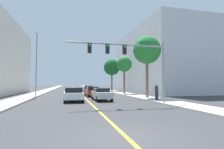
# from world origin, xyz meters

# --- Properties ---
(ground) EXTENTS (192.00, 192.00, 0.00)m
(ground) POSITION_xyz_m (0.00, 42.00, 0.00)
(ground) COLOR #38383A
(sidewalk_left) EXTENTS (2.56, 168.00, 0.15)m
(sidewalk_left) POSITION_xyz_m (-7.47, 42.00, 0.07)
(sidewalk_left) COLOR #B2ADA3
(sidewalk_left) RESTS_ON ground
(sidewalk_right) EXTENTS (2.56, 168.00, 0.15)m
(sidewalk_right) POSITION_xyz_m (7.47, 42.00, 0.07)
(sidewalk_right) COLOR beige
(sidewalk_right) RESTS_ON ground
(lane_marking_center) EXTENTS (0.16, 144.00, 0.01)m
(lane_marking_center) POSITION_xyz_m (0.00, 42.00, 0.00)
(lane_marking_center) COLOR yellow
(lane_marking_center) RESTS_ON ground
(building_right_near) EXTENTS (14.25, 25.63, 13.17)m
(building_right_near) POSITION_xyz_m (18.07, 29.64, 6.59)
(building_right_near) COLOR silver
(building_right_near) RESTS_ON ground
(traffic_signal_mast) EXTENTS (9.05, 0.36, 5.69)m
(traffic_signal_mast) POSITION_xyz_m (3.47, 8.86, 4.37)
(traffic_signal_mast) COLOR gray
(traffic_signal_mast) RESTS_ON sidewalk_right
(street_lamp) EXTENTS (0.56, 0.28, 9.20)m
(street_lamp) POSITION_xyz_m (-6.69, 21.58, 5.18)
(street_lamp) COLOR gray
(street_lamp) RESTS_ON sidewalk_left
(palm_near) EXTENTS (3.52, 3.52, 7.74)m
(palm_near) POSITION_xyz_m (7.54, 14.46, 6.07)
(palm_near) COLOR brown
(palm_near) RESTS_ON sidewalk_right
(palm_mid) EXTENTS (2.68, 2.68, 6.44)m
(palm_mid) POSITION_xyz_m (7.34, 23.31, 5.17)
(palm_mid) COLOR brown
(palm_mid) RESTS_ON sidewalk_right
(palm_far) EXTENTS (3.59, 3.59, 7.12)m
(palm_far) POSITION_xyz_m (7.24, 32.16, 5.44)
(palm_far) COLOR brown
(palm_far) RESTS_ON sidewalk_right
(car_white) EXTENTS (1.99, 4.00, 1.46)m
(car_white) POSITION_xyz_m (-1.54, 12.93, 0.75)
(car_white) COLOR white
(car_white) RESTS_ON ground
(car_red) EXTENTS (1.89, 4.51, 1.40)m
(car_red) POSITION_xyz_m (1.32, 19.88, 0.73)
(car_red) COLOR red
(car_red) RESTS_ON ground
(car_silver) EXTENTS (1.82, 4.20, 1.38)m
(car_silver) POSITION_xyz_m (1.53, 13.38, 0.72)
(car_silver) COLOR #BCBCC1
(car_silver) RESTS_ON ground
(car_blue) EXTENTS (1.91, 3.99, 1.40)m
(car_blue) POSITION_xyz_m (1.83, 29.64, 0.74)
(car_blue) COLOR #1E389E
(car_blue) RESTS_ON ground
(pedestrian) EXTENTS (0.38, 0.38, 1.70)m
(pedestrian) POSITION_xyz_m (7.04, 11.06, 1.00)
(pedestrian) COLOR black
(pedestrian) RESTS_ON sidewalk_right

